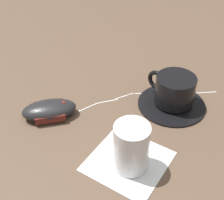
{
  "coord_description": "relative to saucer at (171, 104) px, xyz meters",
  "views": [
    {
      "loc": [
        0.46,
        0.2,
        0.46
      ],
      "look_at": [
        -0.03,
        -0.01,
        0.03
      ],
      "focal_mm": 50.0,
      "sensor_mm": 36.0,
      "label": 1
    }
  ],
  "objects": [
    {
      "name": "drinking_glass",
      "position": [
        0.2,
        -0.03,
        0.05
      ],
      "size": [
        0.06,
        0.06,
        0.09
      ],
      "primitive_type": "cylinder",
      "color": "silver",
      "rests_on": "napkin_under_glass"
    },
    {
      "name": "napkin_under_glass",
      "position": [
        0.2,
        -0.03,
        -0.0
      ],
      "size": [
        0.16,
        0.16,
        0.0
      ],
      "primitive_type": "cube",
      "rotation": [
        0.0,
        0.0,
        -0.17
      ],
      "color": "white",
      "rests_on": "ground"
    },
    {
      "name": "mouse_cable",
      "position": [
        -0.01,
        -0.06,
        -0.0
      ],
      "size": [
        0.2,
        0.28,
        0.0
      ],
      "color": "white",
      "rests_on": "ground"
    },
    {
      "name": "computer_mouse",
      "position": [
        0.14,
        -0.24,
        0.01
      ],
      "size": [
        0.12,
        0.13,
        0.04
      ],
      "color": "black",
      "rests_on": "ground"
    },
    {
      "name": "ground_plane",
      "position": [
        0.1,
        -0.11,
        -0.0
      ],
      "size": [
        3.0,
        3.0,
        0.0
      ],
      "primitive_type": "plane",
      "color": "brown"
    },
    {
      "name": "coffee_cup",
      "position": [
        -0.01,
        0.0,
        0.04
      ],
      "size": [
        0.09,
        0.12,
        0.07
      ],
      "color": "black",
      "rests_on": "saucer"
    },
    {
      "name": "saucer",
      "position": [
        0.0,
        0.0,
        0.0
      ],
      "size": [
        0.15,
        0.15,
        0.01
      ],
      "primitive_type": "cylinder",
      "color": "black",
      "rests_on": "ground"
    }
  ]
}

